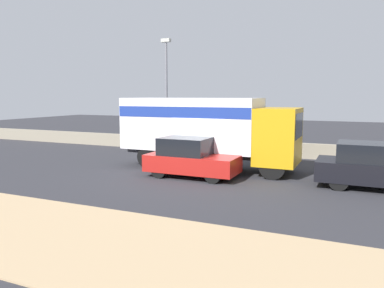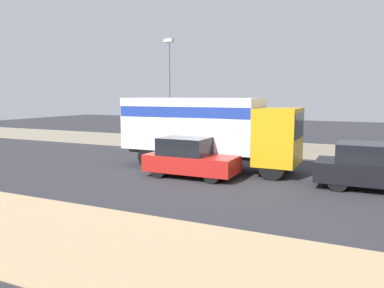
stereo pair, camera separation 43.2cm
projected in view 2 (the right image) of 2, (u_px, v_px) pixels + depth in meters
name	position (u px, v px, depth m)	size (l,w,h in m)	color
ground_plane	(188.00, 178.00, 15.82)	(80.00, 80.00, 0.00)	#2D2D33
dirt_shoulder_foreground	(60.00, 235.00, 9.29)	(60.00, 4.41, 0.04)	tan
stone_wall_backdrop	(240.00, 147.00, 22.14)	(60.00, 0.35, 0.84)	gray
street_lamp	(169.00, 87.00, 22.67)	(0.56, 0.28, 6.82)	slate
box_truck	(206.00, 126.00, 17.55)	(8.24, 2.53, 3.34)	gold
car_hatchback	(190.00, 158.00, 15.89)	(3.91, 1.75, 1.69)	#B21E19
car_sedan_second	(378.00, 168.00, 13.64)	(4.54, 1.89, 1.71)	black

